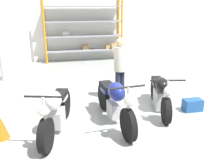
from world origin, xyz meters
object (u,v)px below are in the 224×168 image
(motorcycle_white, at_px, (56,111))
(person_browsing, at_px, (120,64))
(motorcycle_blue, at_px, (115,101))
(shelving_rack, at_px, (85,30))
(toolbox, at_px, (192,105))
(motorcycle_black, at_px, (160,94))

(motorcycle_white, xyz_separation_m, person_browsing, (1.65, 1.40, 0.50))
(motorcycle_blue, bearing_deg, shelving_rack, 172.43)
(person_browsing, height_order, toolbox, person_browsing)
(motorcycle_white, bearing_deg, toolbox, 111.90)
(motorcycle_black, bearing_deg, person_browsing, -126.51)
(toolbox, bearing_deg, motorcycle_black, 163.46)
(motorcycle_white, xyz_separation_m, motorcycle_black, (2.40, 0.54, -0.03))
(motorcycle_blue, distance_m, motorcycle_black, 1.28)
(shelving_rack, relative_size, motorcycle_black, 1.73)
(motorcycle_blue, xyz_separation_m, toolbox, (1.94, 0.21, -0.37))
(toolbox, bearing_deg, shelving_rack, 106.20)
(shelving_rack, xyz_separation_m, motorcycle_black, (1.00, -5.76, -0.90))
(shelving_rack, relative_size, motorcycle_white, 1.70)
(toolbox, bearing_deg, motorcycle_blue, -173.73)
(person_browsing, bearing_deg, motorcycle_black, -176.55)
(motorcycle_black, relative_size, person_browsing, 1.19)
(motorcycle_white, distance_m, motorcycle_blue, 1.20)
(motorcycle_black, height_order, person_browsing, person_browsing)
(motorcycle_blue, relative_size, motorcycle_black, 1.12)
(shelving_rack, distance_m, toolbox, 6.34)
(motorcycle_white, height_order, motorcycle_black, motorcycle_white)
(person_browsing, bearing_deg, motorcycle_white, 92.80)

